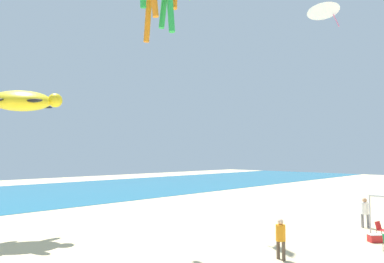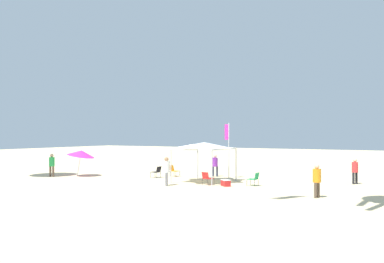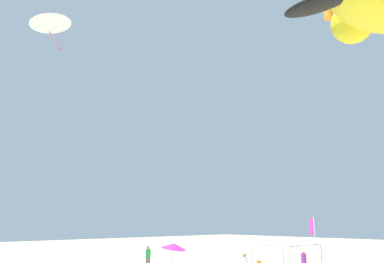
% 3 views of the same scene
% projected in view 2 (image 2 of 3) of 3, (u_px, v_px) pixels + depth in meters
% --- Properties ---
extents(ground, '(120.00, 120.00, 0.10)m').
position_uv_depth(ground, '(193.00, 182.00, 28.18)').
color(ground, beige).
extents(canopy_tent, '(3.24, 3.53, 2.64)m').
position_uv_depth(canopy_tent, '(204.00, 146.00, 27.78)').
color(canopy_tent, '#B7B7BC').
rests_on(canopy_tent, ground).
extents(beach_umbrella, '(2.10, 2.06, 2.15)m').
position_uv_depth(beach_umbrella, '(81.00, 153.00, 31.52)').
color(beach_umbrella, silver).
rests_on(beach_umbrella, ground).
extents(folding_chair_left_of_tent, '(0.65, 0.57, 0.82)m').
position_uv_depth(folding_chair_left_of_tent, '(157.00, 171.00, 30.46)').
color(folding_chair_left_of_tent, black).
rests_on(folding_chair_left_of_tent, ground).
extents(folding_chair_right_of_tent, '(0.65, 0.56, 0.82)m').
position_uv_depth(folding_chair_right_of_tent, '(174.00, 170.00, 31.40)').
color(folding_chair_right_of_tent, black).
rests_on(folding_chair_right_of_tent, ground).
extents(folding_chair_facing_ocean, '(0.66, 0.58, 0.82)m').
position_uv_depth(folding_chair_facing_ocean, '(254.00, 178.00, 25.77)').
color(folding_chair_facing_ocean, black).
rests_on(folding_chair_facing_ocean, ground).
extents(folding_chair_near_cooler, '(0.63, 0.71, 0.82)m').
position_uv_depth(folding_chair_near_cooler, '(207.00, 177.00, 26.14)').
color(folding_chair_near_cooler, black).
rests_on(folding_chair_near_cooler, ground).
extents(cooler_box, '(0.74, 0.71, 0.40)m').
position_uv_depth(cooler_box, '(226.00, 183.00, 25.55)').
color(cooler_box, red).
rests_on(cooler_box, ground).
extents(banner_flag, '(0.36, 0.06, 3.97)m').
position_uv_depth(banner_flag, '(228.00, 145.00, 29.82)').
color(banner_flag, silver).
rests_on(banner_flag, ground).
extents(person_far_stroller, '(0.42, 0.42, 1.77)m').
position_uv_depth(person_far_stroller, '(166.00, 169.00, 25.89)').
color(person_far_stroller, slate).
rests_on(person_far_stroller, ground).
extents(person_beachcomber, '(0.39, 0.40, 1.64)m').
position_uv_depth(person_beachcomber, '(355.00, 169.00, 26.63)').
color(person_beachcomber, black).
rests_on(person_beachcomber, ground).
extents(person_watching_sky, '(0.40, 0.45, 1.70)m').
position_uv_depth(person_watching_sky, '(317.00, 178.00, 21.01)').
color(person_watching_sky, brown).
rests_on(person_watching_sky, ground).
extents(person_near_umbrella, '(0.46, 0.41, 1.71)m').
position_uv_depth(person_near_umbrella, '(52.00, 163.00, 31.09)').
color(person_near_umbrella, brown).
rests_on(person_near_umbrella, ground).
extents(person_kite_handler, '(0.40, 0.39, 1.66)m').
position_uv_depth(person_kite_handler, '(215.00, 164.00, 31.25)').
color(person_kite_handler, '#33384C').
rests_on(person_kite_handler, ground).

